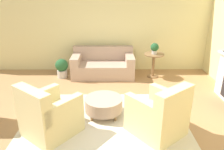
{
  "coord_description": "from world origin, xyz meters",
  "views": [
    {
      "loc": [
        0.12,
        -3.79,
        2.44
      ],
      "look_at": [
        0.15,
        0.55,
        0.75
      ],
      "focal_mm": 35.0,
      "sensor_mm": 36.0,
      "label": 1
    }
  ],
  "objects_px": {
    "ottoman_table": "(104,104)",
    "potted_plant_floor": "(62,67)",
    "armchair_right": "(159,116)",
    "couch": "(103,66)",
    "side_table": "(154,61)",
    "potted_plant_on_side_table": "(155,48)",
    "armchair_left": "(48,116)"
  },
  "relations": [
    {
      "from": "ottoman_table",
      "to": "potted_plant_floor",
      "type": "height_order",
      "value": "potted_plant_floor"
    },
    {
      "from": "couch",
      "to": "ottoman_table",
      "type": "height_order",
      "value": "couch"
    },
    {
      "from": "armchair_right",
      "to": "ottoman_table",
      "type": "bearing_deg",
      "value": 147.42
    },
    {
      "from": "armchair_right",
      "to": "potted_plant_floor",
      "type": "xyz_separation_m",
      "value": [
        -2.3,
        2.78,
        -0.07
      ]
    },
    {
      "from": "armchair_left",
      "to": "potted_plant_floor",
      "type": "bearing_deg",
      "value": 97.12
    },
    {
      "from": "armchair_left",
      "to": "ottoman_table",
      "type": "relative_size",
      "value": 1.5
    },
    {
      "from": "armchair_left",
      "to": "potted_plant_on_side_table",
      "type": "bearing_deg",
      "value": 49.87
    },
    {
      "from": "armchair_left",
      "to": "potted_plant_floor",
      "type": "height_order",
      "value": "armchair_left"
    },
    {
      "from": "couch",
      "to": "armchair_right",
      "type": "distance_m",
      "value": 3.12
    },
    {
      "from": "couch",
      "to": "potted_plant_on_side_table",
      "type": "relative_size",
      "value": 5.76
    },
    {
      "from": "side_table",
      "to": "potted_plant_on_side_table",
      "type": "xyz_separation_m",
      "value": [
        -0.0,
        -0.0,
        0.4
      ]
    },
    {
      "from": "potted_plant_floor",
      "to": "armchair_right",
      "type": "bearing_deg",
      "value": -50.39
    },
    {
      "from": "armchair_right",
      "to": "potted_plant_on_side_table",
      "type": "distance_m",
      "value": 2.88
    },
    {
      "from": "couch",
      "to": "side_table",
      "type": "bearing_deg",
      "value": -4.7
    },
    {
      "from": "armchair_right",
      "to": "potted_plant_on_side_table",
      "type": "relative_size",
      "value": 3.67
    },
    {
      "from": "potted_plant_on_side_table",
      "to": "potted_plant_floor",
      "type": "xyz_separation_m",
      "value": [
        -2.71,
        -0.03,
        -0.58
      ]
    },
    {
      "from": "ottoman_table",
      "to": "potted_plant_floor",
      "type": "distance_m",
      "value": 2.5
    },
    {
      "from": "potted_plant_on_side_table",
      "to": "armchair_right",
      "type": "bearing_deg",
      "value": -98.36
    },
    {
      "from": "armchair_left",
      "to": "ottoman_table",
      "type": "height_order",
      "value": "armchair_left"
    },
    {
      "from": "armchair_right",
      "to": "couch",
      "type": "bearing_deg",
      "value": 110.31
    },
    {
      "from": "armchair_right",
      "to": "potted_plant_floor",
      "type": "distance_m",
      "value": 3.61
    },
    {
      "from": "armchair_right",
      "to": "side_table",
      "type": "xyz_separation_m",
      "value": [
        0.41,
        2.81,
        0.12
      ]
    },
    {
      "from": "potted_plant_on_side_table",
      "to": "potted_plant_floor",
      "type": "distance_m",
      "value": 2.77
    },
    {
      "from": "armchair_left",
      "to": "side_table",
      "type": "xyz_separation_m",
      "value": [
        2.37,
        2.81,
        0.12
      ]
    },
    {
      "from": "potted_plant_on_side_table",
      "to": "side_table",
      "type": "bearing_deg",
      "value": 63.43
    },
    {
      "from": "armchair_right",
      "to": "ottoman_table",
      "type": "height_order",
      "value": "armchair_right"
    },
    {
      "from": "armchair_left",
      "to": "side_table",
      "type": "bearing_deg",
      "value": 49.87
    },
    {
      "from": "armchair_right",
      "to": "potted_plant_floor",
      "type": "relative_size",
      "value": 2.05
    },
    {
      "from": "couch",
      "to": "side_table",
      "type": "height_order",
      "value": "couch"
    },
    {
      "from": "armchair_right",
      "to": "ottoman_table",
      "type": "xyz_separation_m",
      "value": [
        -1.0,
        0.64,
        -0.12
      ]
    },
    {
      "from": "couch",
      "to": "potted_plant_floor",
      "type": "xyz_separation_m",
      "value": [
        -1.22,
        -0.15,
        -0.0
      ]
    },
    {
      "from": "side_table",
      "to": "potted_plant_on_side_table",
      "type": "relative_size",
      "value": 2.24
    }
  ]
}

